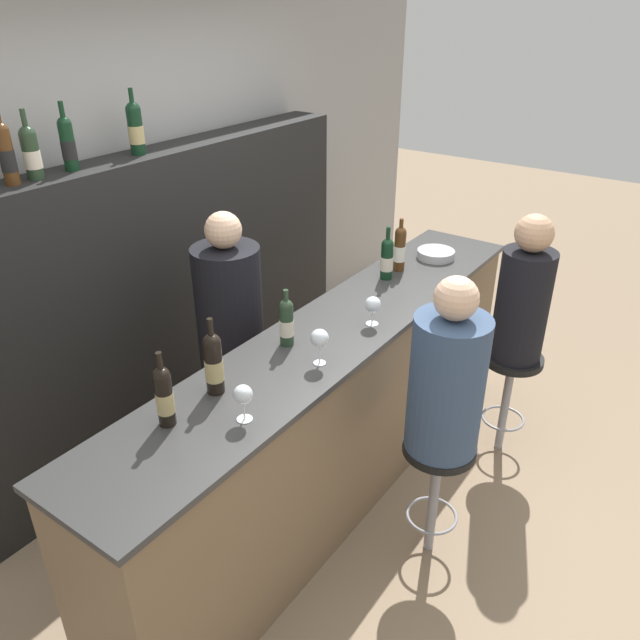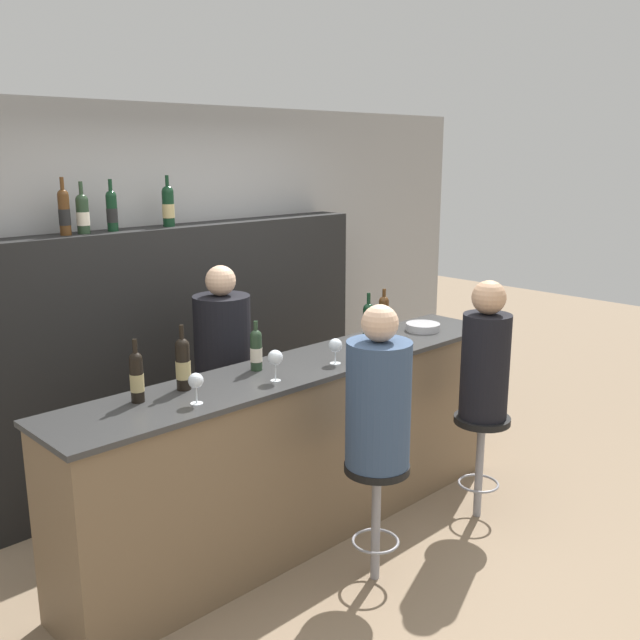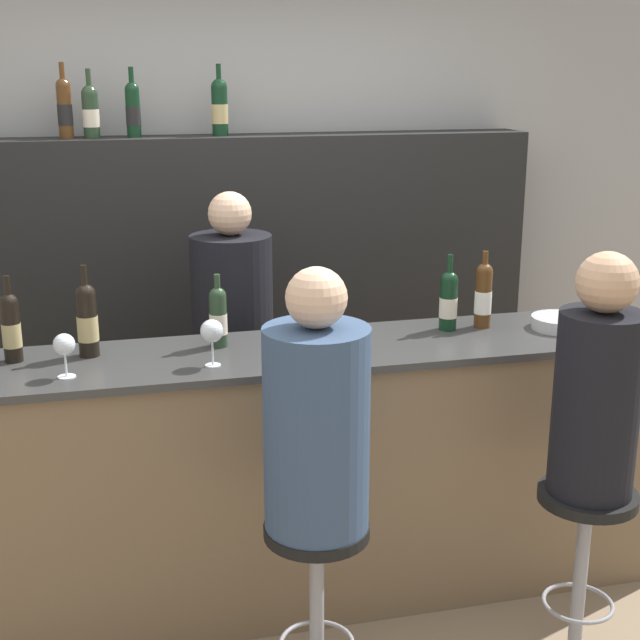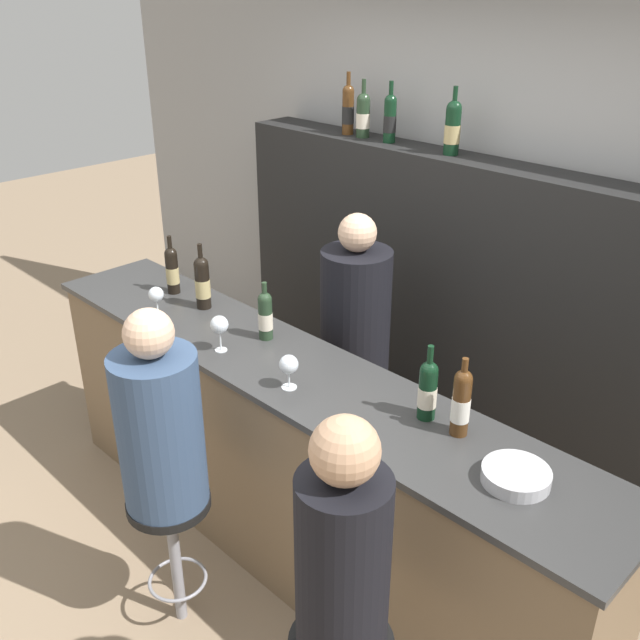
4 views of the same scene
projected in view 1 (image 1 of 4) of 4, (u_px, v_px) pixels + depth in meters
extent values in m
plane|color=#8C755B|center=(372.00, 508.00, 3.49)|extent=(16.00, 16.00, 0.00)
cube|color=#9E9E9E|center=(137.00, 228.00, 3.75)|extent=(6.40, 0.05, 2.60)
cube|color=brown|center=(336.00, 417.00, 3.37)|extent=(3.10, 0.51, 1.04)
cube|color=#333333|center=(337.00, 330.00, 3.12)|extent=(3.14, 0.55, 0.03)
cube|color=black|center=(171.00, 298.00, 3.82)|extent=(2.95, 0.28, 1.79)
cylinder|color=black|center=(165.00, 400.00, 2.37)|extent=(0.07, 0.07, 0.22)
cylinder|color=tan|center=(165.00, 402.00, 2.38)|extent=(0.07, 0.07, 0.09)
sphere|color=black|center=(161.00, 375.00, 2.32)|extent=(0.07, 0.07, 0.07)
cylinder|color=black|center=(160.00, 363.00, 2.29)|extent=(0.02, 0.02, 0.09)
cylinder|color=black|center=(214.00, 367.00, 2.56)|extent=(0.08, 0.08, 0.24)
cylinder|color=tan|center=(214.00, 370.00, 2.57)|extent=(0.08, 0.08, 0.10)
sphere|color=black|center=(212.00, 342.00, 2.51)|extent=(0.08, 0.08, 0.08)
cylinder|color=black|center=(210.00, 329.00, 2.48)|extent=(0.02, 0.02, 0.09)
cylinder|color=#233823|center=(287.00, 326.00, 2.92)|extent=(0.07, 0.07, 0.20)
cylinder|color=beige|center=(287.00, 327.00, 2.93)|extent=(0.07, 0.07, 0.08)
sphere|color=#233823|center=(286.00, 306.00, 2.87)|extent=(0.07, 0.07, 0.07)
cylinder|color=#233823|center=(286.00, 297.00, 2.85)|extent=(0.02, 0.02, 0.07)
cylinder|color=black|center=(387.00, 262.00, 3.60)|extent=(0.07, 0.07, 0.21)
cylinder|color=beige|center=(387.00, 263.00, 3.60)|extent=(0.07, 0.07, 0.08)
sphere|color=black|center=(388.00, 245.00, 3.55)|extent=(0.07, 0.07, 0.07)
cylinder|color=black|center=(388.00, 235.00, 3.52)|extent=(0.02, 0.02, 0.09)
cylinder|color=#4C2D14|center=(400.00, 251.00, 3.70)|extent=(0.07, 0.07, 0.24)
cylinder|color=white|center=(400.00, 253.00, 3.71)|extent=(0.07, 0.07, 0.09)
sphere|color=#4C2D14|center=(401.00, 233.00, 3.64)|extent=(0.07, 0.07, 0.07)
cylinder|color=#4C2D14|center=(401.00, 225.00, 3.62)|extent=(0.02, 0.02, 0.07)
cylinder|color=#4C2D14|center=(7.00, 158.00, 2.76)|extent=(0.07, 0.07, 0.24)
cylinder|color=black|center=(8.00, 161.00, 2.77)|extent=(0.07, 0.07, 0.10)
sphere|color=#4C2D14|center=(1.00, 130.00, 2.70)|extent=(0.07, 0.07, 0.07)
cylinder|color=#233823|center=(32.00, 157.00, 2.85)|extent=(0.08, 0.08, 0.20)
cylinder|color=beige|center=(32.00, 159.00, 2.86)|extent=(0.08, 0.08, 0.08)
sphere|color=#233823|center=(27.00, 134.00, 2.80)|extent=(0.08, 0.08, 0.08)
cylinder|color=#233823|center=(24.00, 120.00, 2.77)|extent=(0.02, 0.02, 0.10)
cylinder|color=black|center=(69.00, 147.00, 2.99)|extent=(0.07, 0.07, 0.22)
cylinder|color=black|center=(69.00, 150.00, 2.99)|extent=(0.07, 0.07, 0.09)
sphere|color=black|center=(64.00, 124.00, 2.94)|extent=(0.07, 0.07, 0.07)
cylinder|color=black|center=(62.00, 111.00, 2.91)|extent=(0.02, 0.02, 0.09)
cylinder|color=black|center=(136.00, 132.00, 3.28)|extent=(0.08, 0.08, 0.23)
cylinder|color=tan|center=(136.00, 135.00, 3.29)|extent=(0.08, 0.08, 0.09)
sphere|color=black|center=(133.00, 110.00, 3.23)|extent=(0.08, 0.08, 0.08)
cylinder|color=black|center=(131.00, 97.00, 3.20)|extent=(0.02, 0.02, 0.09)
cylinder|color=silver|center=(245.00, 419.00, 2.45)|extent=(0.06, 0.06, 0.00)
cylinder|color=silver|center=(244.00, 410.00, 2.43)|extent=(0.01, 0.01, 0.08)
sphere|color=silver|center=(243.00, 394.00, 2.39)|extent=(0.08, 0.08, 0.08)
cylinder|color=silver|center=(320.00, 363.00, 2.81)|extent=(0.06, 0.06, 0.00)
cylinder|color=silver|center=(320.00, 354.00, 2.79)|extent=(0.01, 0.01, 0.09)
sphere|color=silver|center=(320.00, 338.00, 2.75)|extent=(0.08, 0.08, 0.08)
cylinder|color=silver|center=(372.00, 324.00, 3.14)|extent=(0.06, 0.06, 0.00)
cylinder|color=silver|center=(372.00, 317.00, 3.13)|extent=(0.01, 0.01, 0.07)
sphere|color=silver|center=(373.00, 304.00, 3.09)|extent=(0.08, 0.08, 0.08)
cylinder|color=#B7B7BC|center=(436.00, 254.00, 3.91)|extent=(0.23, 0.23, 0.05)
cylinder|color=gray|center=(433.00, 501.00, 3.10)|extent=(0.05, 0.05, 0.63)
torus|color=gray|center=(432.00, 515.00, 3.14)|extent=(0.26, 0.26, 0.02)
cylinder|color=black|center=(439.00, 448.00, 2.94)|extent=(0.35, 0.35, 0.04)
cylinder|color=#334766|center=(446.00, 385.00, 2.77)|extent=(0.34, 0.34, 0.67)
sphere|color=#D8AD8C|center=(456.00, 298.00, 2.57)|extent=(0.19, 0.19, 0.19)
cylinder|color=gray|center=(505.00, 406.00, 3.81)|extent=(0.05, 0.05, 0.63)
torus|color=gray|center=(503.00, 418.00, 3.85)|extent=(0.26, 0.26, 0.02)
cylinder|color=black|center=(513.00, 359.00, 3.65)|extent=(0.35, 0.35, 0.04)
cylinder|color=black|center=(522.00, 306.00, 3.49)|extent=(0.29, 0.29, 0.65)
sphere|color=tan|center=(534.00, 233.00, 3.29)|extent=(0.21, 0.21, 0.21)
cylinder|color=black|center=(234.00, 366.00, 3.48)|extent=(0.36, 0.36, 1.41)
sphere|color=#D8AD8C|center=(223.00, 230.00, 3.10)|extent=(0.19, 0.19, 0.19)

